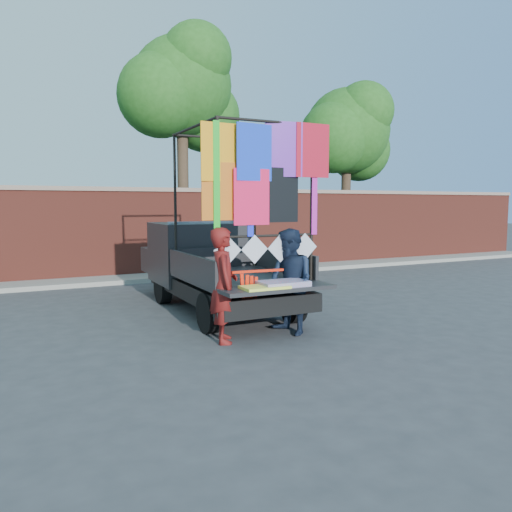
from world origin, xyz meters
name	(u,v)px	position (x,y,z in m)	size (l,w,h in m)	color
ground	(277,326)	(0.00, 0.00, 0.00)	(90.00, 90.00, 0.00)	#38383A
brick_wall	(164,231)	(0.00, 7.00, 1.33)	(30.00, 0.45, 2.61)	maroon
curb	(172,276)	(0.00, 6.30, 0.06)	(30.00, 1.20, 0.12)	gray
tree_mid	(183,91)	(1.02, 8.12, 5.70)	(4.20, 3.30, 7.73)	#38281C
tree_right	(349,134)	(7.52, 8.12, 4.75)	(4.20, 3.30, 6.62)	#38281C
pickup_truck	(208,264)	(-0.43, 2.23, 0.87)	(2.18, 5.47, 3.45)	black
woman	(224,285)	(-1.22, -0.52, 0.89)	(0.65, 0.43, 1.78)	maroon
man	(290,282)	(-0.06, -0.56, 0.87)	(0.84, 0.66, 1.74)	#162138
streamer_bundle	(253,283)	(-0.73, -0.56, 0.90)	(0.88, 0.11, 0.61)	#F8260D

